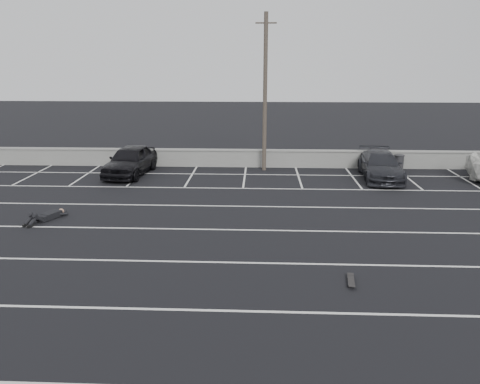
{
  "coord_description": "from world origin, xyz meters",
  "views": [
    {
      "loc": [
        1.84,
        -13.78,
        6.26
      ],
      "look_at": [
        1.03,
        4.8,
        1.0
      ],
      "focal_mm": 35.0,
      "sensor_mm": 36.0,
      "label": 1
    }
  ],
  "objects_px": {
    "person": "(51,212)",
    "car_left": "(130,160)",
    "utility_pole": "(265,93)",
    "trash_bin": "(399,162)",
    "skateboard": "(351,281)",
    "car_right": "(381,166)"
  },
  "relations": [
    {
      "from": "car_right",
      "to": "utility_pole",
      "type": "distance_m",
      "value": 7.57
    },
    {
      "from": "person",
      "to": "skateboard",
      "type": "relative_size",
      "value": 3.52
    },
    {
      "from": "utility_pole",
      "to": "trash_bin",
      "type": "bearing_deg",
      "value": 2.2
    },
    {
      "from": "utility_pole",
      "to": "trash_bin",
      "type": "relative_size",
      "value": 9.7
    },
    {
      "from": "car_right",
      "to": "utility_pole",
      "type": "relative_size",
      "value": 0.56
    },
    {
      "from": "car_right",
      "to": "utility_pole",
      "type": "xyz_separation_m",
      "value": [
        -6.33,
        1.8,
        3.73
      ]
    },
    {
      "from": "utility_pole",
      "to": "trash_bin",
      "type": "xyz_separation_m",
      "value": [
        7.93,
        0.3,
        -3.99
      ]
    },
    {
      "from": "utility_pole",
      "to": "skateboard",
      "type": "relative_size",
      "value": 11.54
    },
    {
      "from": "trash_bin",
      "to": "skateboard",
      "type": "xyz_separation_m",
      "value": [
        -5.48,
        -14.79,
        -0.39
      ]
    },
    {
      "from": "car_right",
      "to": "car_left",
      "type": "bearing_deg",
      "value": -177.47
    },
    {
      "from": "utility_pole",
      "to": "person",
      "type": "height_order",
      "value": "utility_pole"
    },
    {
      "from": "trash_bin",
      "to": "skateboard",
      "type": "distance_m",
      "value": 15.78
    },
    {
      "from": "utility_pole",
      "to": "trash_bin",
      "type": "height_order",
      "value": "utility_pole"
    },
    {
      "from": "skateboard",
      "to": "person",
      "type": "bearing_deg",
      "value": 162.01
    },
    {
      "from": "car_left",
      "to": "person",
      "type": "bearing_deg",
      "value": -93.48
    },
    {
      "from": "car_left",
      "to": "trash_bin",
      "type": "bearing_deg",
      "value": 12.41
    },
    {
      "from": "trash_bin",
      "to": "skateboard",
      "type": "height_order",
      "value": "trash_bin"
    },
    {
      "from": "car_right",
      "to": "skateboard",
      "type": "relative_size",
      "value": 6.51
    },
    {
      "from": "car_left",
      "to": "car_right",
      "type": "bearing_deg",
      "value": 4.52
    },
    {
      "from": "trash_bin",
      "to": "utility_pole",
      "type": "bearing_deg",
      "value": -177.8
    },
    {
      "from": "person",
      "to": "car_left",
      "type": "bearing_deg",
      "value": 103.83
    },
    {
      "from": "person",
      "to": "car_right",
      "type": "bearing_deg",
      "value": 48.95
    }
  ]
}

